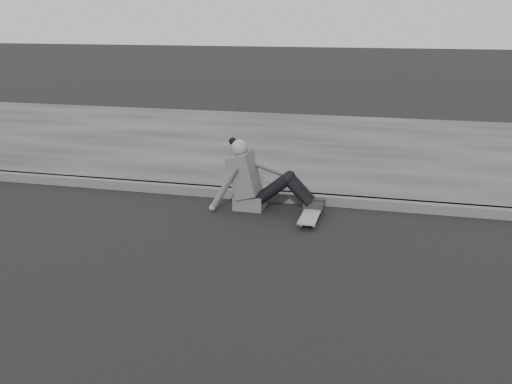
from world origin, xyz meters
TOP-DOWN VIEW (x-y plane):
  - sidewalk at (0.00, 5.60)m, footprint 24.00×6.00m
  - skateboard at (-2.61, 1.97)m, footprint 0.20×0.78m
  - seated_woman at (-3.34, 2.21)m, footprint 1.38×0.46m

SIDE VIEW (x-z plane):
  - sidewalk at x=0.00m, z-range 0.00..0.12m
  - skateboard at x=-2.61m, z-range 0.03..0.12m
  - seated_woman at x=-3.34m, z-range -0.08..0.80m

